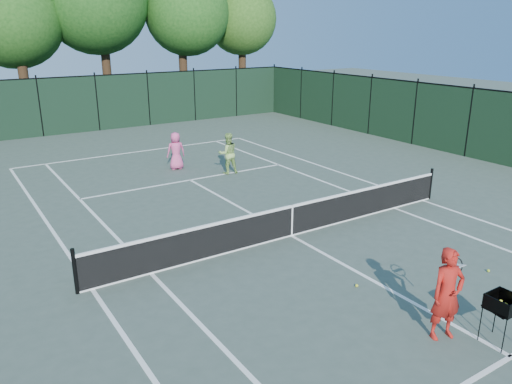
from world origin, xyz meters
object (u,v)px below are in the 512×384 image
coach (447,294)px  player_pink (176,151)px  loose_ball_midcourt (357,286)px  player_green (228,153)px  loose_ball_near_cart (488,271)px  ball_hopper (503,303)px

coach → player_pink: (0.74, 13.46, -0.13)m
loose_ball_midcourt → player_green: bearing=77.0°
coach → player_green: bearing=95.4°
player_pink → loose_ball_midcourt: bearing=94.0°
loose_ball_near_cart → player_green: bearing=94.9°
coach → loose_ball_midcourt: 2.40m
player_pink → loose_ball_midcourt: (-0.75, -11.22, -0.73)m
player_pink → player_green: (1.46, -1.69, 0.05)m
loose_ball_midcourt → ball_hopper: bearing=-76.4°
player_green → loose_ball_midcourt: bearing=88.5°
coach → loose_ball_midcourt: size_ratio=26.12×
coach → loose_ball_midcourt: coach is taller
loose_ball_midcourt → player_pink: bearing=86.2°
loose_ball_near_cart → loose_ball_midcourt: size_ratio=1.00×
coach → ball_hopper: bearing=-28.3°
player_pink → loose_ball_near_cart: size_ratio=22.35×
player_pink → player_green: bearing=138.5°
player_green → loose_ball_midcourt: player_green is taller
player_pink → loose_ball_near_cart: (2.37, -12.40, -0.73)m
coach → loose_ball_midcourt: (-0.01, 2.24, -0.86)m
ball_hopper → loose_ball_midcourt: (-0.70, 2.91, -0.77)m
ball_hopper → loose_ball_midcourt: size_ratio=14.19×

